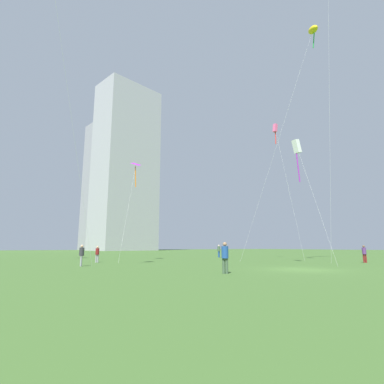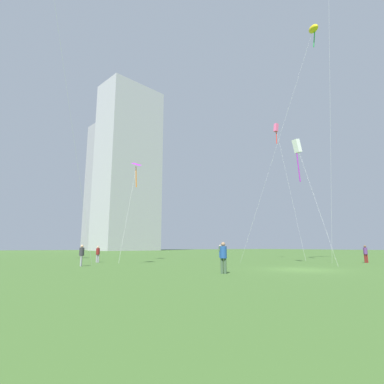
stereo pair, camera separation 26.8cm
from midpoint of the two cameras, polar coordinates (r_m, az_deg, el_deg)
ground at (r=21.83m, az=20.61°, el=-13.69°), size 280.00×280.00×0.00m
person_standing_0 at (r=33.70m, az=30.33°, el=-9.93°), size 0.36×0.36×1.64m
person_standing_1 at (r=17.57m, az=6.44°, el=-11.89°), size 0.39×0.39×1.77m
person_standing_2 at (r=31.08m, az=-17.24°, el=-11.03°), size 0.35×0.35×1.57m
person_standing_3 at (r=25.61m, az=-19.98°, el=-10.99°), size 0.37×0.37×1.66m
person_standing_4 at (r=44.12m, az=5.54°, el=-10.95°), size 0.40×0.40×1.78m
kite_flying_1 at (r=29.68m, az=19.63°, el=7.90°), size 0.76×3.40×11.37m
kite_flying_2 at (r=39.27m, az=15.93°, el=11.41°), size 1.16×2.59×16.57m
kite_flying_3 at (r=35.67m, az=22.31°, el=26.71°), size 4.92×8.32×23.41m
kite_flying_5 at (r=34.52m, az=-10.31°, el=4.72°), size 3.22×3.76×11.05m
distant_highrise_0 at (r=152.80m, az=-14.88°, el=0.97°), size 23.91×20.61×61.33m
distant_highrise_1 at (r=131.71m, az=-11.93°, el=4.75°), size 27.58×20.47×70.74m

